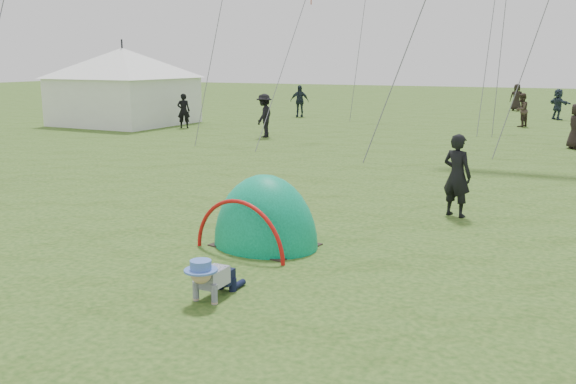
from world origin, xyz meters
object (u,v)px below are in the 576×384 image
at_px(popup_tent, 265,245).
at_px(standing_adult, 457,175).
at_px(event_marquee, 124,84).
at_px(crawling_toddler, 211,277).

height_order(popup_tent, standing_adult, standing_adult).
bearing_deg(event_marquee, crawling_toddler, -46.34).
height_order(crawling_toddler, popup_tent, popup_tent).
bearing_deg(crawling_toddler, popup_tent, 102.66).
bearing_deg(standing_adult, crawling_toddler, 92.79).
bearing_deg(standing_adult, event_marquee, -12.22).
xyz_separation_m(popup_tent, standing_adult, (2.62, 3.51, 0.85)).
bearing_deg(popup_tent, crawling_toddler, -67.93).
xyz_separation_m(crawling_toddler, popup_tent, (-0.47, 2.58, -0.31)).
bearing_deg(popup_tent, standing_adult, 65.10).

